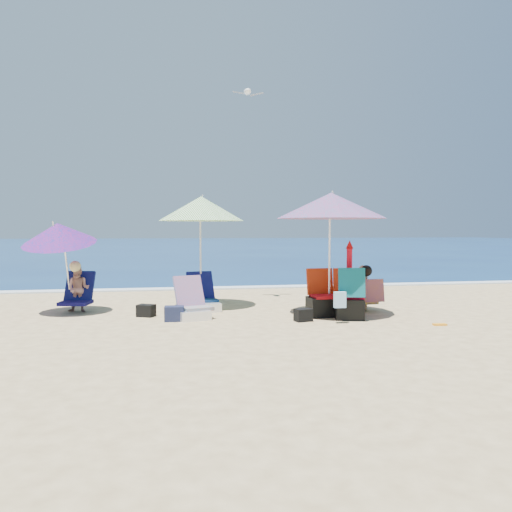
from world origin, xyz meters
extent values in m
plane|color=#D8BC84|center=(0.00, 0.00, 0.00)|extent=(120.00, 120.00, 0.00)
cube|color=navy|center=(0.00, 45.00, -0.05)|extent=(120.00, 80.00, 0.12)
cube|color=white|center=(0.00, 5.10, 0.02)|extent=(120.00, 0.50, 0.04)
cylinder|color=white|center=(1.00, 0.49, 1.07)|extent=(0.04, 0.04, 2.14)
cone|color=#DE1D63|center=(1.03, 0.49, 2.05)|extent=(2.26, 2.26, 0.48)
cylinder|color=white|center=(1.05, 0.49, 2.26)|extent=(0.04, 0.04, 0.13)
cylinder|color=silver|center=(-1.30, 1.83, 1.06)|extent=(0.05, 0.05, 2.13)
cone|color=#339416|center=(-1.28, 1.94, 2.04)|extent=(2.19, 2.19, 0.50)
cylinder|color=white|center=(-1.24, 2.04, 2.26)|extent=(0.04, 0.04, 0.13)
cylinder|color=white|center=(-3.89, 1.78, 0.79)|extent=(0.11, 0.41, 1.54)
cone|color=#A61766|center=(-4.00, 1.54, 1.54)|extent=(1.62, 1.67, 0.72)
cylinder|color=silver|center=(-4.07, 1.46, 1.71)|extent=(0.04, 0.06, 0.11)
cylinder|color=red|center=(1.41, 0.54, 0.64)|extent=(0.13, 0.13, 1.27)
cone|color=#A60C0B|center=(1.41, 0.53, 1.33)|extent=(0.18, 0.18, 0.16)
cube|color=#0C2345|center=(-1.27, 1.56, 0.19)|extent=(0.61, 0.56, 0.06)
cube|color=#0D0F49|center=(-1.32, 1.73, 0.47)|extent=(0.58, 0.41, 0.56)
cube|color=white|center=(-1.26, 1.37, 0.08)|extent=(0.63, 0.58, 0.17)
cube|color=#C86346|center=(-1.47, 0.60, 0.19)|extent=(0.65, 0.60, 0.06)
cube|color=#D14A4A|center=(-1.59, 0.80, 0.47)|extent=(0.60, 0.46, 0.56)
cube|color=white|center=(-1.55, 0.50, 0.08)|extent=(0.67, 0.63, 0.17)
cube|color=#A50B11|center=(0.90, 0.38, 0.38)|extent=(0.52, 0.47, 0.05)
cube|color=#A7270B|center=(0.85, 0.61, 0.63)|extent=(0.51, 0.16, 0.50)
cube|color=black|center=(0.82, 0.41, 0.18)|extent=(0.50, 0.45, 0.36)
cube|color=red|center=(1.26, 0.17, 0.38)|extent=(0.60, 0.55, 0.05)
cube|color=#AD230C|center=(1.29, 0.32, 0.64)|extent=(0.53, 0.25, 0.51)
cube|color=black|center=(1.23, 0.05, 0.18)|extent=(0.57, 0.53, 0.36)
cube|color=#097871|center=(1.17, -0.21, 0.68)|extent=(0.48, 0.26, 0.52)
cube|color=#9CD5F9|center=(0.91, -0.34, 0.41)|extent=(0.20, 0.10, 0.27)
imported|color=tan|center=(1.80, 0.87, 0.45)|extent=(0.35, 0.26, 0.91)
cube|color=#2F0F6F|center=(1.80, 0.88, 0.18)|extent=(0.55, 0.50, 0.06)
cube|color=navy|center=(1.83, 0.66, 0.42)|extent=(0.65, 0.30, 0.46)
sphere|color=black|center=(1.83, 0.72, 0.81)|extent=(0.22, 0.22, 0.22)
imported|color=tan|center=(-3.69, 1.74, 0.45)|extent=(0.50, 0.42, 0.90)
cube|color=#0E0B42|center=(-3.73, 1.62, 0.20)|extent=(0.63, 0.58, 0.07)
cube|color=#0C1043|center=(-3.68, 1.88, 0.49)|extent=(0.60, 0.42, 0.58)
sphere|color=#CCBD76|center=(-3.74, 1.70, 0.89)|extent=(0.22, 0.22, 0.22)
cube|color=#1C213D|center=(-1.87, 0.40, 0.13)|extent=(0.35, 0.26, 0.26)
cube|color=black|center=(-2.37, 0.95, 0.11)|extent=(0.37, 0.34, 0.22)
cube|color=tan|center=(1.14, 1.09, 0.10)|extent=(0.29, 0.25, 0.21)
cube|color=black|center=(0.36, -0.02, 0.11)|extent=(0.32, 0.26, 0.22)
cube|color=orange|center=(2.51, -0.80, 0.02)|extent=(0.23, 0.12, 0.03)
ellipsoid|color=white|center=(-0.20, 2.61, 4.63)|extent=(0.24, 0.35, 0.12)
cube|color=gray|center=(-0.35, 2.80, 4.65)|extent=(0.32, 0.17, 0.07)
cube|color=gray|center=(0.05, 2.85, 4.65)|extent=(0.32, 0.17, 0.07)
camera|label=1|loc=(-2.01, -8.54, 1.61)|focal=35.54mm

